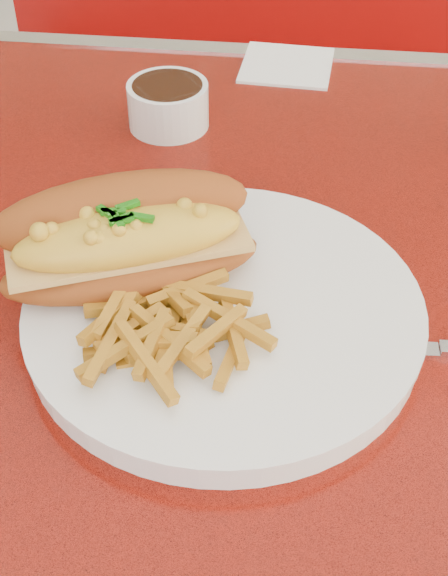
# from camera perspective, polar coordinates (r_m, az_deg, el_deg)

# --- Properties ---
(diner_table) EXTENTS (1.23, 0.83, 0.77)m
(diner_table) POSITION_cam_1_polar(r_m,az_deg,el_deg) (0.82, 4.42, -6.32)
(diner_table) COLOR red
(diner_table) RESTS_ON ground
(booth_bench_far) EXTENTS (1.20, 0.51, 0.90)m
(booth_bench_far) POSITION_cam_1_polar(r_m,az_deg,el_deg) (1.65, 5.52, 7.17)
(booth_bench_far) COLOR #920B09
(booth_bench_far) RESTS_ON ground
(dinner_plate) EXTENTS (0.39, 0.39, 0.02)m
(dinner_plate) POSITION_cam_1_polar(r_m,az_deg,el_deg) (0.63, -0.00, -1.85)
(dinner_plate) COLOR white
(dinner_plate) RESTS_ON diner_table
(mac_hoagie) EXTENTS (0.23, 0.17, 0.09)m
(mac_hoagie) POSITION_cam_1_polar(r_m,az_deg,el_deg) (0.63, -6.92, 3.55)
(mac_hoagie) COLOR #974818
(mac_hoagie) RESTS_ON dinner_plate
(fries_pile) EXTENTS (0.14, 0.13, 0.03)m
(fries_pile) POSITION_cam_1_polar(r_m,az_deg,el_deg) (0.59, -3.65, -2.52)
(fries_pile) COLOR orange
(fries_pile) RESTS_ON dinner_plate
(fork) EXTENTS (0.05, 0.12, 0.00)m
(fork) POSITION_cam_1_polar(r_m,az_deg,el_deg) (0.64, 6.61, -0.17)
(fork) COLOR silver
(fork) RESTS_ON dinner_plate
(gravy_ramekin) EXTENTS (0.11, 0.11, 0.05)m
(gravy_ramekin) POSITION_cam_1_polar(r_m,az_deg,el_deg) (0.88, -3.99, 12.93)
(gravy_ramekin) COLOR white
(gravy_ramekin) RESTS_ON diner_table
(knife) EXTENTS (0.19, 0.02, 0.01)m
(knife) POSITION_cam_1_polar(r_m,az_deg,el_deg) (0.64, 14.30, -4.21)
(knife) COLOR silver
(knife) RESTS_ON diner_table
(paper_napkin) EXTENTS (0.11, 0.11, 0.00)m
(paper_napkin) POSITION_cam_1_polar(r_m,az_deg,el_deg) (1.02, 4.49, 15.52)
(paper_napkin) COLOR white
(paper_napkin) RESTS_ON diner_table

